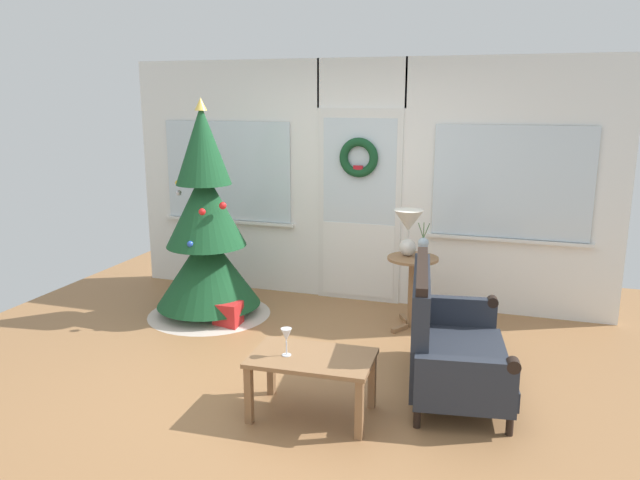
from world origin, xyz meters
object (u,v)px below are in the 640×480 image
Objects in this scene: settee_sofa at (446,342)px; gift_box at (228,314)px; table_lamp at (408,226)px; wine_glass at (286,336)px; flower_vase at (423,247)px; christmas_tree at (206,239)px; side_table at (412,278)px; coffee_table at (312,365)px.

gift_box is at bearing 162.61° from settee_sofa.
table_lamp is 2.26× the size of wine_glass.
flower_vase is at bearing 71.57° from wine_glass.
settee_sofa is 3.28× the size of table_lamp.
christmas_tree is 0.79m from gift_box.
wine_glass is at bearing -143.14° from settee_sofa.
flower_vase reaches higher than wine_glass.
christmas_tree is at bearing 159.68° from settee_sofa.
side_table is 1.80m from gift_box.
side_table is 0.49m from table_lamp.
side_table is at bearing 111.12° from settee_sofa.
christmas_tree reaches higher than gift_box.
wine_glass is 1.88m from gift_box.
side_table is 1.98× the size of flower_vase.
christmas_tree is 2.06m from side_table.
coffee_table is 4.42× the size of wine_glass.
flower_vase is at bearing 5.99° from christmas_tree.
christmas_tree reaches higher than table_lamp.
settee_sofa is at bearing -20.32° from christmas_tree.
table_lamp is (-0.06, 0.04, 0.48)m from side_table.
christmas_tree is 4.90× the size of table_lamp.
settee_sofa is 1.27m from flower_vase.
wine_glass is at bearing -105.19° from side_table.
settee_sofa is 6.10× the size of gift_box.
christmas_tree is 9.11× the size of gift_box.
coffee_table is at bearing -98.79° from table_lamp.
coffee_table is (-0.46, -1.84, -0.44)m from flower_vase.
flower_vase is at bearing -30.96° from side_table.
side_table is at bearing 17.49° from gift_box.
side_table reaches higher than wine_glass.
wine_glass is (-0.47, -1.98, -0.40)m from table_lamp.
side_table is 0.34m from flower_vase.
christmas_tree reaches higher than coffee_table.
gift_box is at bearing 133.96° from coffee_table.
table_lamp is 2.08m from wine_glass.
wine_glass is (-0.99, -0.74, 0.21)m from settee_sofa.
gift_box is (-1.62, -0.57, -0.86)m from table_lamp.
settee_sofa reaches higher than side_table.
flower_vase reaches higher than side_table.
wine_glass is at bearing -103.27° from table_lamp.
christmas_tree is 2.13m from flower_vase.
coffee_table reaches higher than gift_box.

